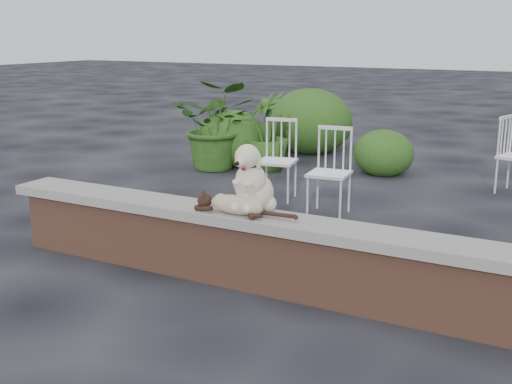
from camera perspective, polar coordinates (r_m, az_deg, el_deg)
The scene contains 10 objects.
ground at distance 4.79m, azimuth 7.88°, elevation -9.86°, with size 60.00×60.00×0.00m, color black.
brick_wall at distance 4.69m, azimuth 7.99°, elevation -7.07°, with size 6.00×0.30×0.50m, color brown.
capstone at distance 4.59m, azimuth 8.11°, elevation -3.69°, with size 6.20×0.40×0.08m, color slate.
dog at distance 4.91m, azimuth -0.09°, elevation 1.41°, with size 0.36×0.47×0.55m, color beige, non-canonical shape.
cat at distance 4.86m, azimuth -1.76°, elevation -1.03°, with size 0.99×0.24×0.17m, color tan, non-canonical shape.
chair_b at distance 6.89m, azimuth 6.53°, elevation 1.77°, with size 0.56×0.56×0.94m, color white, non-canonical shape.
chair_a at distance 7.51m, azimuth 1.89°, elevation 2.87°, with size 0.56×0.56×0.94m, color white, non-canonical shape.
potted_plant_a at distance 9.16m, azimuth -3.48°, elevation 5.99°, with size 1.15×1.00×1.28m, color #204B15.
potted_plant_b at distance 9.07m, azimuth 0.98°, elevation 5.39°, with size 0.62×0.62×1.11m, color #204B15.
shrubbery at distance 10.04m, azimuth 3.73°, elevation 5.50°, with size 3.14×2.66×1.09m.
Camera 1 is at (1.49, -4.12, 1.93)m, focal length 45.00 mm.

